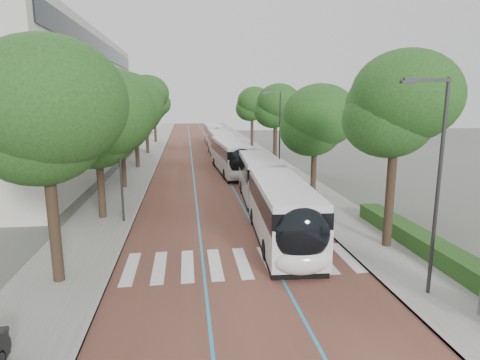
% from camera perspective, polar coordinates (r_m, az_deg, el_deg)
% --- Properties ---
extents(ground, '(160.00, 160.00, 0.00)m').
position_cam_1_polar(ground, '(17.83, 0.15, -13.01)').
color(ground, '#51544C').
rests_on(ground, ground).
extents(road, '(11.00, 140.00, 0.02)m').
position_cam_1_polar(road, '(56.60, -5.36, 3.89)').
color(road, brown).
rests_on(road, ground).
extents(sidewalk_left, '(4.00, 140.00, 0.12)m').
position_cam_1_polar(sidewalk_left, '(56.80, -12.96, 3.73)').
color(sidewalk_left, gray).
rests_on(sidewalk_left, ground).
extents(sidewalk_right, '(4.00, 140.00, 0.12)m').
position_cam_1_polar(sidewalk_right, '(57.38, 2.16, 4.09)').
color(sidewalk_right, gray).
rests_on(sidewalk_right, ground).
extents(kerb_left, '(0.20, 140.00, 0.14)m').
position_cam_1_polar(kerb_left, '(56.66, -11.04, 3.79)').
color(kerb_left, gray).
rests_on(kerb_left, ground).
extents(kerb_right, '(0.20, 140.00, 0.14)m').
position_cam_1_polar(kerb_right, '(57.09, 0.28, 4.06)').
color(kerb_right, gray).
rests_on(kerb_right, ground).
extents(zebra_crossing, '(10.55, 3.60, 0.01)m').
position_cam_1_polar(zebra_crossing, '(18.75, 0.34, -11.65)').
color(zebra_crossing, silver).
rests_on(zebra_crossing, ground).
extents(lane_line_left, '(0.12, 126.00, 0.01)m').
position_cam_1_polar(lane_line_left, '(56.56, -6.98, 3.87)').
color(lane_line_left, '#258ABD').
rests_on(lane_line_left, road).
extents(lane_line_right, '(0.12, 126.00, 0.01)m').
position_cam_1_polar(lane_line_right, '(56.69, -3.74, 3.94)').
color(lane_line_right, '#258ABD').
rests_on(lane_line_right, road).
extents(office_building, '(18.11, 40.00, 14.00)m').
position_cam_1_polar(office_building, '(47.34, -29.48, 9.52)').
color(office_building, '#B9B5AB').
rests_on(office_building, ground).
extents(hedge, '(1.20, 14.00, 0.80)m').
position_cam_1_polar(hedge, '(20.81, 26.16, -9.02)').
color(hedge, '#1E4116').
rests_on(hedge, sidewalk_right).
extents(streetlight_near, '(1.82, 0.20, 8.00)m').
position_cam_1_polar(streetlight_near, '(15.98, 26.00, 1.07)').
color(streetlight_near, '#2E2E30').
rests_on(streetlight_near, sidewalk_right).
extents(streetlight_far, '(1.82, 0.20, 8.00)m').
position_cam_1_polar(streetlight_far, '(39.17, 5.44, 7.63)').
color(streetlight_far, '#2E2E30').
rests_on(streetlight_far, sidewalk_right).
extents(lamp_post_left, '(0.14, 0.14, 8.00)m').
position_cam_1_polar(lamp_post_left, '(24.61, -16.71, 3.34)').
color(lamp_post_left, '#2E2E30').
rests_on(lamp_post_left, sidewalk_left).
extents(trees_left, '(6.50, 60.46, 9.98)m').
position_cam_1_polar(trees_left, '(38.46, -15.79, 9.62)').
color(trees_left, black).
rests_on(trees_left, ground).
extents(trees_right, '(5.71, 47.10, 9.08)m').
position_cam_1_polar(trees_right, '(38.48, 7.38, 9.63)').
color(trees_right, black).
rests_on(trees_right, ground).
extents(lead_bus, '(3.55, 18.51, 3.20)m').
position_cam_1_polar(lead_bus, '(24.54, 4.41, -2.15)').
color(lead_bus, black).
rests_on(lead_bus, ground).
extents(bus_queued_0, '(3.18, 12.51, 3.20)m').
position_cam_1_polar(bus_queued_0, '(40.49, -1.25, 3.25)').
color(bus_queued_0, silver).
rests_on(bus_queued_0, ground).
extents(bus_queued_1, '(2.67, 12.43, 3.20)m').
position_cam_1_polar(bus_queued_1, '(52.69, -2.80, 5.14)').
color(bus_queued_1, silver).
rests_on(bus_queued_1, ground).
extents(bus_queued_2, '(2.60, 12.41, 3.20)m').
position_cam_1_polar(bus_queued_2, '(66.70, -3.73, 6.45)').
color(bus_queued_2, silver).
rests_on(bus_queued_2, ground).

